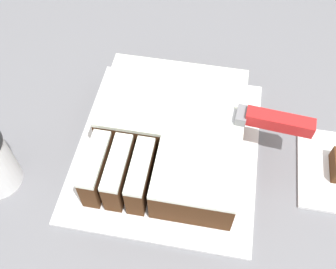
{
  "coord_description": "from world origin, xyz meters",
  "views": [
    {
      "loc": [
        0.05,
        -0.34,
        1.44
      ],
      "look_at": [
        -0.01,
        0.0,
        0.93
      ],
      "focal_mm": 42.0,
      "sensor_mm": 36.0,
      "label": 1
    }
  ],
  "objects": [
    {
      "name": "knife",
      "position": [
        0.11,
        0.03,
        0.97
      ],
      "size": [
        0.3,
        0.05,
        0.02
      ],
      "rotation": [
        0.0,
        0.0,
        3.06
      ],
      "color": "silver",
      "rests_on": "cake"
    },
    {
      "name": "cake",
      "position": [
        -0.01,
        0.01,
        0.93
      ],
      "size": [
        0.23,
        0.25,
        0.07
      ],
      "color": "#472814",
      "rests_on": "cake_board"
    },
    {
      "name": "countertop",
      "position": [
        0.0,
        0.0,
        0.45
      ],
      "size": [
        1.4,
        1.1,
        0.89
      ],
      "color": "slate",
      "rests_on": "ground_plane"
    },
    {
      "name": "cake_board",
      "position": [
        -0.01,
        0.0,
        0.9
      ],
      "size": [
        0.29,
        0.32,
        0.01
      ],
      "color": "white",
      "rests_on": "countertop"
    }
  ]
}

